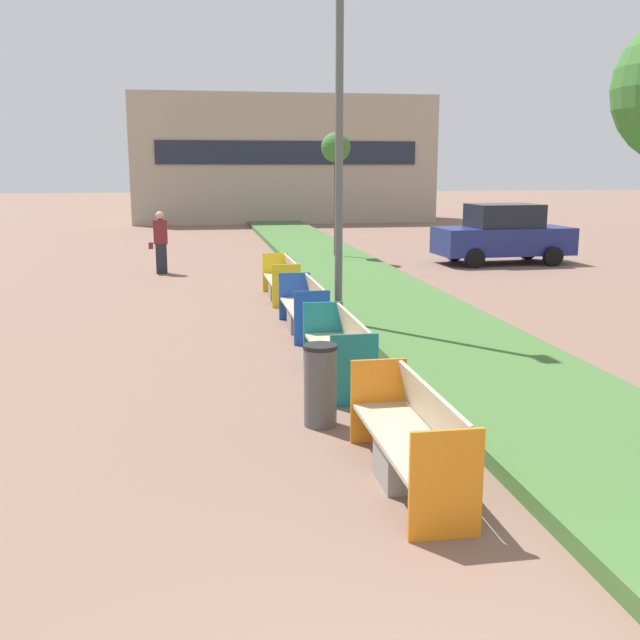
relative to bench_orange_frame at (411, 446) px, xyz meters
The scene contains 11 objects.
planter_grass_strip 8.19m from the bench_orange_frame, 73.97° to the left, with size 2.80×120.00×0.18m.
building_backdrop 36.32m from the bench_orange_frame, 85.15° to the left, with size 16.27×5.91×6.76m.
bench_orange_frame is the anchor object (origin of this frame).
bench_teal_frame 3.54m from the bench_orange_frame, 89.99° to the left, with size 0.65×2.33×0.94m.
bench_blue_frame 6.89m from the bench_orange_frame, 90.00° to the left, with size 0.65×2.26×0.94m.
bench_yellow_frame 10.42m from the bench_orange_frame, 90.00° to the left, with size 0.65×2.23×0.94m.
litter_bin 1.86m from the bench_orange_frame, 108.22° to the left, with size 0.40×0.40×0.98m.
street_lamp_post 7.78m from the bench_orange_frame, 84.86° to the left, with size 0.24×0.44×7.53m.
sapling_tree_far 17.69m from the bench_orange_frame, 81.61° to the left, with size 0.94×0.94×4.07m.
pedestrian_walking 15.44m from the bench_orange_frame, 100.87° to the left, with size 0.53×0.24×1.76m.
parked_car_distant 17.42m from the bench_orange_frame, 64.11° to the left, with size 4.27×2.00×1.86m.
Camera 1 is at (-1.05, -2.39, 2.99)m, focal length 42.00 mm.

